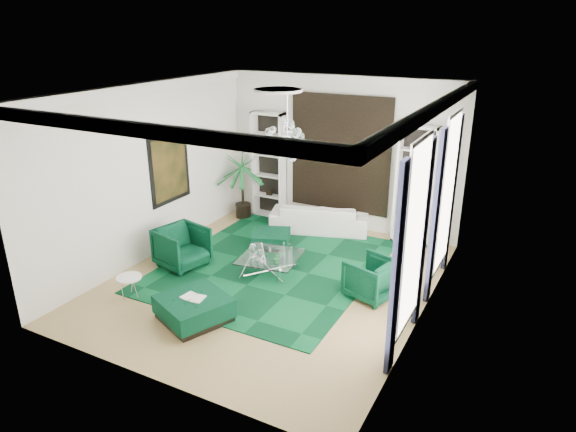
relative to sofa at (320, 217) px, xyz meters
The scene contains 30 objects.
floor 2.97m from the sofa, 84.45° to the right, with size 6.00×7.00×0.02m, color tan.
ceiling 4.54m from the sofa, 84.45° to the right, with size 6.00×7.00×0.02m, color white.
wall_back 1.68m from the sofa, 63.88° to the left, with size 6.00×0.02×3.80m, color white.
wall_front 6.63m from the sofa, 87.47° to the right, with size 6.00×0.02×3.80m, color white.
wall_left 4.29m from the sofa, 132.93° to the right, with size 0.02×7.00×3.80m, color white.
wall_right 4.67m from the sofa, 41.64° to the right, with size 0.02×7.00×3.80m, color white.
crown_molding 4.46m from the sofa, 84.45° to the right, with size 6.00×7.00×0.18m, color white, non-canonical shape.
ceiling_medallion 4.32m from the sofa, 83.82° to the right, with size 0.90×0.90×0.05m, color white.
tapestry 1.66m from the sofa, 61.79° to the left, with size 2.50×0.06×2.80m, color black.
shelving_left 2.00m from the sofa, 167.12° to the left, with size 0.90×0.38×2.80m, color white, non-canonical shape.
shelving_right 2.50m from the sofa, ahead, with size 0.90×0.38×2.80m, color white, non-canonical shape.
painting 3.86m from the sofa, 139.06° to the right, with size 0.04×1.30×1.60m, color black.
window_near 5.27m from the sofa, 49.46° to the right, with size 0.03×1.10×2.90m, color white.
curtain_near_a 5.78m from the sofa, 54.90° to the right, with size 0.07×0.30×3.25m, color black.
curtain_near_b 4.63m from the sofa, 43.27° to the right, with size 0.07×0.30×3.25m, color black.
window_far 3.89m from the sofa, 23.58° to the right, with size 0.03×1.10×2.90m, color white.
curtain_far_a 4.13m from the sofa, 34.29° to the right, with size 0.07×0.30×3.25m, color black.
curtain_far_b 3.55m from the sofa, 11.33° to the right, with size 0.07×0.30×3.25m, color black.
rug 2.35m from the sofa, 91.58° to the right, with size 4.20×5.00×0.02m, color black.
sofa is the anchor object (origin of this frame).
armchair_left 3.66m from the sofa, 118.83° to the right, with size 0.94×0.96×0.88m, color black.
armchair_right 3.45m from the sofa, 49.03° to the right, with size 0.83×0.86×0.78m, color black.
coffee_table 2.67m from the sofa, 88.06° to the right, with size 1.18×1.18×0.40m, color white, non-canonical shape.
ottoman_side 1.56m from the sofa, 111.68° to the right, with size 0.82×0.82×0.37m, color black.
ottoman_front 4.84m from the sofa, 92.60° to the right, with size 1.09×1.09×0.44m, color black.
book 4.84m from the sofa, 92.60° to the right, with size 0.41×0.28×0.03m, color white.
side_table 5.12m from the sofa, 109.75° to the right, with size 0.48×0.48×0.46m, color white.
palm 2.36m from the sofa, behind, with size 1.42×1.42×2.28m, color #1B6B31, non-canonical shape.
chandelier 3.68m from the sofa, 79.71° to the right, with size 0.88×0.88×0.79m, color white, non-canonical shape.
table_plant 2.94m from the sofa, 82.48° to the right, with size 0.13×0.10×0.23m, color #1B6B31.
Camera 1 is at (4.61, -8.09, 4.92)m, focal length 32.00 mm.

